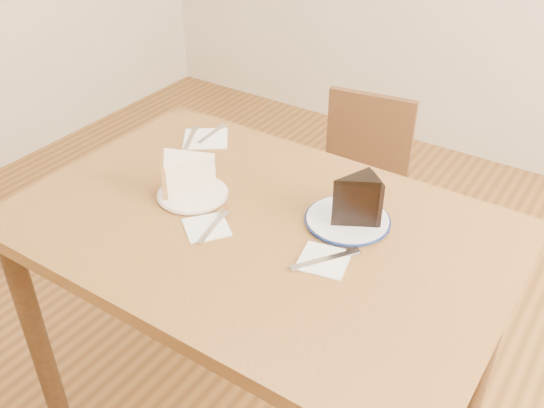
% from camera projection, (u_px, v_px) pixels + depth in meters
% --- Properties ---
extents(table, '(1.20, 0.80, 0.75)m').
position_uv_depth(table, '(259.00, 254.00, 1.53)').
color(table, '#513216').
rests_on(table, ground).
extents(chair_far, '(0.43, 0.43, 0.75)m').
position_uv_depth(chair_far, '(355.00, 192.00, 2.20)').
color(chair_far, '#331C0F').
rests_on(chair_far, ground).
extents(plate_cream, '(0.18, 0.18, 0.01)m').
position_uv_depth(plate_cream, '(193.00, 194.00, 1.57)').
color(plate_cream, white).
rests_on(plate_cream, table).
extents(plate_navy, '(0.20, 0.20, 0.01)m').
position_uv_depth(plate_navy, '(347.00, 220.00, 1.48)').
color(plate_navy, white).
rests_on(plate_navy, table).
extents(carrot_cake, '(0.15, 0.15, 0.09)m').
position_uv_depth(carrot_cake, '(191.00, 174.00, 1.56)').
color(carrot_cake, beige).
rests_on(carrot_cake, plate_cream).
extents(chocolate_cake, '(0.12, 0.12, 0.11)m').
position_uv_depth(chocolate_cake, '(352.00, 203.00, 1.43)').
color(chocolate_cake, black).
rests_on(chocolate_cake, plate_navy).
extents(napkin_cream, '(0.14, 0.14, 0.00)m').
position_uv_depth(napkin_cream, '(207.00, 227.00, 1.46)').
color(napkin_cream, white).
rests_on(napkin_cream, table).
extents(napkin_navy, '(0.13, 0.13, 0.00)m').
position_uv_depth(napkin_navy, '(324.00, 260.00, 1.36)').
color(napkin_navy, white).
rests_on(napkin_navy, table).
extents(napkin_spare, '(0.18, 0.18, 0.00)m').
position_uv_depth(napkin_spare, '(206.00, 139.00, 1.84)').
color(napkin_spare, white).
rests_on(napkin_spare, table).
extents(fork_cream, '(0.04, 0.14, 0.00)m').
position_uv_depth(fork_cream, '(213.00, 227.00, 1.45)').
color(fork_cream, white).
rests_on(fork_cream, napkin_cream).
extents(knife_navy, '(0.11, 0.15, 0.00)m').
position_uv_depth(knife_navy, '(325.00, 259.00, 1.35)').
color(knife_navy, silver).
rests_on(knife_navy, napkin_navy).
extents(fork_spare, '(0.02, 0.14, 0.00)m').
position_uv_depth(fork_spare, '(212.00, 134.00, 1.85)').
color(fork_spare, silver).
rests_on(fork_spare, napkin_spare).
extents(knife_spare, '(0.09, 0.15, 0.00)m').
position_uv_depth(knife_spare, '(191.00, 139.00, 1.83)').
color(knife_spare, silver).
rests_on(knife_spare, napkin_spare).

